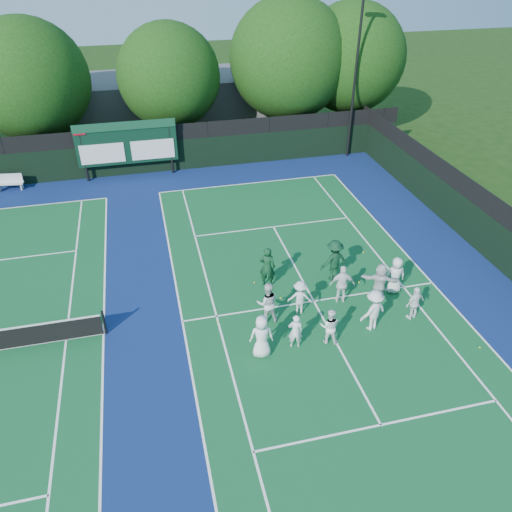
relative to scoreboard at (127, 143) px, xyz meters
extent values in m
plane|color=#18340E|center=(7.01, -15.59, -2.19)|extent=(120.00, 120.00, 0.00)
cube|color=navy|center=(1.01, -14.59, -2.19)|extent=(34.00, 32.00, 0.01)
cube|color=#11562A|center=(7.01, -14.59, -2.18)|extent=(10.97, 23.77, 0.00)
cube|color=white|center=(7.01, -2.70, -2.18)|extent=(10.97, 0.08, 0.00)
cube|color=white|center=(1.53, -14.59, -2.18)|extent=(0.08, 23.77, 0.00)
cube|color=white|center=(12.50, -14.59, -2.18)|extent=(0.08, 23.77, 0.00)
cube|color=white|center=(2.90, -14.59, -2.18)|extent=(0.08, 23.77, 0.00)
cube|color=white|center=(11.13, -14.59, -2.18)|extent=(0.08, 23.77, 0.00)
cube|color=white|center=(7.01, -20.99, -2.18)|extent=(8.23, 0.08, 0.00)
cube|color=white|center=(7.01, -8.19, -2.18)|extent=(8.23, 0.08, 0.00)
cube|color=white|center=(7.01, -14.59, -2.18)|extent=(0.08, 12.80, 0.00)
cube|color=white|center=(-6.99, -2.70, -2.18)|extent=(10.97, 0.08, 0.00)
cube|color=white|center=(-1.50, -14.59, -2.18)|extent=(0.08, 23.77, 0.00)
cube|color=white|center=(-2.87, -14.59, -2.18)|extent=(0.08, 23.77, 0.00)
cube|color=black|center=(1.01, 0.41, -1.19)|extent=(34.00, 0.08, 2.00)
cube|color=black|center=(1.01, 0.41, 0.31)|extent=(34.00, 0.05, 1.00)
cube|color=black|center=(16.01, -14.59, -1.19)|extent=(0.08, 32.00, 2.00)
cylinder|color=black|center=(-2.59, 0.01, -0.44)|extent=(0.16, 0.16, 3.50)
cylinder|color=black|center=(2.61, 0.01, -0.44)|extent=(0.16, 0.16, 3.50)
cube|color=black|center=(0.01, 0.01, 0.01)|extent=(6.00, 0.15, 2.60)
cube|color=#13452A|center=(0.01, -0.09, 1.11)|extent=(6.00, 0.05, 0.50)
cube|color=silver|center=(-1.49, -0.09, -0.49)|extent=(2.60, 0.04, 1.20)
cube|color=silver|center=(1.51, -0.09, -0.49)|extent=(2.60, 0.04, 1.20)
cube|color=maroon|center=(-2.59, -0.09, 1.01)|extent=(0.70, 0.04, 0.50)
cube|color=#57575C|center=(5.01, 8.41, -0.19)|extent=(18.00, 6.00, 4.00)
cylinder|color=black|center=(14.51, 0.11, 2.81)|extent=(0.16, 0.16, 10.00)
cylinder|color=black|center=(-1.39, -14.59, -1.64)|extent=(0.10, 0.10, 1.10)
cube|color=silver|center=(-7.01, -0.29, -1.75)|extent=(1.61, 0.62, 0.06)
cube|color=silver|center=(-7.01, -0.13, -1.46)|extent=(1.56, 0.27, 0.52)
cube|color=silver|center=(-6.39, -0.29, -1.98)|extent=(0.11, 0.37, 0.42)
cylinder|color=black|center=(-5.35, 3.91, -0.93)|extent=(0.44, 0.44, 2.52)
sphere|color=#12360C|center=(-5.35, 3.91, 3.09)|extent=(7.37, 7.37, 7.37)
sphere|color=#12360C|center=(-4.75, 4.21, 2.35)|extent=(5.16, 5.16, 5.16)
cylinder|color=black|center=(3.18, 3.91, -0.92)|extent=(0.44, 0.44, 2.55)
sphere|color=#12360C|center=(3.18, 3.91, 2.86)|extent=(6.67, 6.67, 6.67)
sphere|color=#12360C|center=(3.78, 4.21, 2.19)|extent=(4.67, 4.67, 4.67)
cylinder|color=black|center=(11.27, 3.91, -0.84)|extent=(0.44, 0.44, 2.70)
sphere|color=#12360C|center=(11.27, 3.91, 3.52)|extent=(8.03, 8.03, 8.03)
sphere|color=#12360C|center=(11.87, 4.21, 2.72)|extent=(5.62, 5.62, 5.62)
cylinder|color=black|center=(15.81, 3.91, -0.80)|extent=(0.44, 0.44, 2.78)
sphere|color=#12360C|center=(15.81, 3.91, 3.37)|extent=(7.42, 7.42, 7.42)
sphere|color=#12360C|center=(16.41, 4.21, 2.63)|extent=(5.19, 5.19, 5.19)
sphere|color=yellow|center=(2.89, -14.99, -2.16)|extent=(0.07, 0.07, 0.07)
sphere|color=yellow|center=(10.56, -11.59, -2.16)|extent=(0.07, 0.07, 0.07)
sphere|color=yellow|center=(12.09, -18.67, -2.16)|extent=(0.07, 0.07, 0.07)
sphere|color=yellow|center=(4.90, -12.76, -2.16)|extent=(0.07, 0.07, 0.07)
sphere|color=yellow|center=(5.72, -14.08, -2.16)|extent=(0.07, 0.07, 0.07)
sphere|color=yellow|center=(9.37, -13.83, -2.16)|extent=(0.07, 0.07, 0.07)
imported|color=white|center=(4.13, -17.08, -1.31)|extent=(0.93, 0.68, 1.75)
imported|color=white|center=(5.44, -16.95, -1.45)|extent=(0.61, 0.47, 1.47)
imported|color=white|center=(6.74, -17.01, -1.44)|extent=(0.89, 0.80, 1.50)
imported|color=silver|center=(8.62, -16.68, -1.31)|extent=(1.29, 0.98, 1.77)
imported|color=white|center=(10.47, -16.50, -1.44)|extent=(0.94, 0.59, 1.50)
imported|color=silver|center=(4.81, -15.29, -1.30)|extent=(0.92, 0.75, 1.77)
imported|color=silver|center=(6.20, -15.10, -1.44)|extent=(1.09, 0.82, 1.50)
imported|color=white|center=(8.10, -14.83, -1.32)|extent=(1.09, 0.65, 1.74)
imported|color=silver|center=(9.69, -14.99, -1.35)|extent=(1.63, 1.11, 1.69)
imported|color=white|center=(10.53, -14.71, -1.35)|extent=(0.90, 0.66, 1.68)
imported|color=#103A1F|center=(5.41, -12.99, -1.25)|extent=(0.81, 0.68, 1.89)
imported|color=#0E341E|center=(8.35, -13.23, -1.22)|extent=(1.37, 0.95, 1.94)
camera|label=1|loc=(0.82, -29.93, 10.81)|focal=35.00mm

